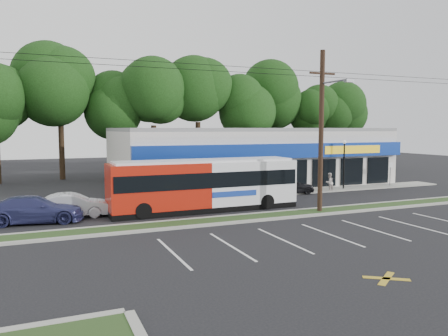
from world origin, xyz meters
TOP-DOWN VIEW (x-y plane):
  - ground at (0.00, 0.00)m, footprint 120.00×120.00m
  - grass_strip at (0.00, 1.00)m, footprint 40.00×1.60m
  - curb_south at (0.00, 0.15)m, footprint 40.00×0.25m
  - curb_north at (0.00, 1.85)m, footprint 40.00×0.25m
  - sidewalk at (5.00, 9.00)m, footprint 32.00×2.20m
  - strip_mall at (5.50, 15.91)m, footprint 25.00×12.55m
  - utility_pole at (2.83, 0.93)m, footprint 50.00×2.77m
  - lamp_post at (11.00, 8.80)m, footprint 0.30×0.30m
  - sign_post at (16.00, 8.57)m, footprint 0.45×0.10m
  - tree_line at (4.00, 26.00)m, footprint 46.76×6.76m
  - metrobus at (-3.35, 4.50)m, footprint 12.23×2.64m
  - car_dark at (5.45, 8.50)m, footprint 4.10×2.23m
  - car_silver at (-11.35, 5.55)m, footprint 4.47×1.94m
  - car_blue at (-13.41, 4.72)m, footprint 5.46×2.84m
  - pedestrian_a at (2.00, 7.92)m, footprint 0.71×0.48m
  - pedestrian_b at (9.00, 8.11)m, footprint 0.90×0.77m

SIDE VIEW (x-z plane):
  - ground at x=0.00m, z-range 0.00..0.00m
  - sidewalk at x=5.00m, z-range 0.00..0.10m
  - grass_strip at x=0.00m, z-range 0.00..0.12m
  - curb_south at x=0.00m, z-range 0.00..0.14m
  - curb_north at x=0.00m, z-range 0.00..0.14m
  - car_dark at x=5.45m, z-range 0.00..1.32m
  - car_silver at x=-11.35m, z-range 0.00..1.43m
  - car_blue at x=-13.41m, z-range 0.00..1.51m
  - pedestrian_b at x=9.00m, z-range 0.00..1.60m
  - pedestrian_a at x=2.00m, z-range 0.00..1.91m
  - sign_post at x=16.00m, z-range 0.44..2.67m
  - metrobus at x=-3.35m, z-range 0.10..3.38m
  - strip_mall at x=5.50m, z-range 0.00..5.30m
  - lamp_post at x=11.00m, z-range 0.55..4.80m
  - utility_pole at x=2.83m, z-range 0.41..10.41m
  - tree_line at x=4.00m, z-range 2.50..14.33m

